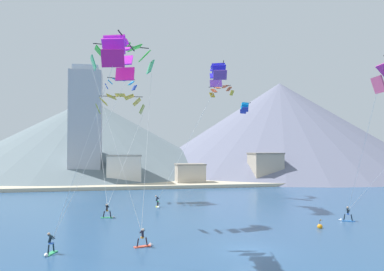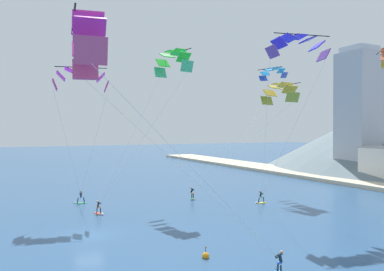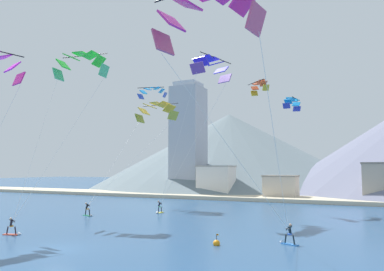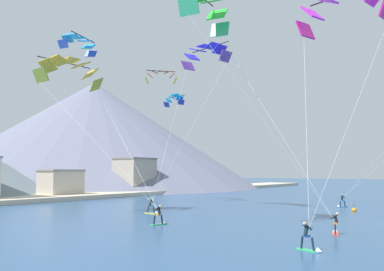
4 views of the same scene
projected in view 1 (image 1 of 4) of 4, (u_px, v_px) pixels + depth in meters
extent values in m
plane|color=navy|center=(248.00, 251.00, 30.54)|extent=(400.00, 400.00, 0.00)
cube|color=#33B266|center=(107.00, 218.00, 44.71)|extent=(1.50, 0.73, 0.07)
cylinder|color=black|center=(104.00, 214.00, 44.73)|extent=(0.27, 0.17, 0.75)
cylinder|color=black|center=(110.00, 214.00, 44.71)|extent=(0.27, 0.17, 0.75)
cube|color=orange|center=(107.00, 211.00, 44.73)|extent=(0.30, 0.36, 0.12)
cylinder|color=black|center=(107.00, 208.00, 44.63)|extent=(0.32, 0.49, 0.64)
cylinder|color=black|center=(106.00, 206.00, 44.74)|extent=(0.20, 0.55, 0.42)
cylinder|color=black|center=(108.00, 206.00, 44.73)|extent=(0.20, 0.55, 0.42)
cylinder|color=black|center=(108.00, 206.00, 44.91)|extent=(0.52, 0.14, 0.03)
sphere|color=tan|center=(107.00, 205.00, 44.47)|extent=(0.23, 0.23, 0.23)
cone|color=white|center=(114.00, 217.00, 44.69)|extent=(0.37, 0.42, 0.36)
cube|color=#E54C33|center=(142.00, 246.00, 31.69)|extent=(1.51, 0.86, 0.07)
cylinder|color=#231E28|center=(138.00, 243.00, 31.51)|extent=(0.25, 0.18, 0.69)
cylinder|color=#231E28|center=(147.00, 241.00, 31.89)|extent=(0.25, 0.18, 0.69)
cube|color=orange|center=(142.00, 237.00, 31.71)|extent=(0.30, 0.34, 0.12)
cylinder|color=#231E28|center=(143.00, 234.00, 31.66)|extent=(0.30, 0.39, 0.59)
cylinder|color=#231E28|center=(141.00, 232.00, 31.70)|extent=(0.23, 0.50, 0.38)
cylinder|color=#231E28|center=(143.00, 232.00, 31.81)|extent=(0.23, 0.50, 0.38)
cylinder|color=black|center=(141.00, 232.00, 31.91)|extent=(0.50, 0.19, 0.03)
sphere|color=beige|center=(143.00, 230.00, 31.59)|extent=(0.21, 0.21, 0.21)
cone|color=white|center=(152.00, 244.00, 32.11)|extent=(0.40, 0.43, 0.36)
cube|color=yellow|center=(158.00, 207.00, 52.67)|extent=(0.47, 1.45, 0.07)
cylinder|color=black|center=(157.00, 204.00, 53.07)|extent=(0.12, 0.24, 0.73)
cylinder|color=black|center=(158.00, 205.00, 52.29)|extent=(0.12, 0.24, 0.73)
cube|color=#33B266|center=(158.00, 201.00, 52.69)|extent=(0.31, 0.24, 0.12)
cylinder|color=black|center=(157.00, 199.00, 52.68)|extent=(0.43, 0.22, 0.62)
cylinder|color=black|center=(158.00, 198.00, 52.82)|extent=(0.52, 0.09, 0.40)
cylinder|color=black|center=(158.00, 198.00, 52.59)|extent=(0.52, 0.09, 0.40)
cylinder|color=black|center=(159.00, 198.00, 52.74)|extent=(0.04, 0.52, 0.03)
sphere|color=tan|center=(156.00, 196.00, 52.66)|extent=(0.22, 0.22, 0.22)
cone|color=white|center=(158.00, 207.00, 51.82)|extent=(0.37, 0.31, 0.36)
cube|color=#33B266|center=(51.00, 253.00, 29.63)|extent=(0.88, 1.51, 0.07)
cylinder|color=#14232D|center=(54.00, 247.00, 30.03)|extent=(0.19, 0.27, 0.73)
cylinder|color=#14232D|center=(48.00, 250.00, 29.25)|extent=(0.19, 0.27, 0.73)
cube|color=blue|center=(51.00, 243.00, 29.65)|extent=(0.37, 0.32, 0.12)
cylinder|color=#14232D|center=(50.00, 239.00, 29.67)|extent=(0.43, 0.33, 0.62)
cylinder|color=#14232D|center=(52.00, 236.00, 29.78)|extent=(0.52, 0.25, 0.40)
cylinder|color=#14232D|center=(51.00, 237.00, 29.55)|extent=(0.52, 0.25, 0.40)
cylinder|color=black|center=(54.00, 237.00, 29.64)|extent=(0.20, 0.50, 0.03)
sphere|color=tan|center=(49.00, 234.00, 29.70)|extent=(0.22, 0.22, 0.22)
cone|color=white|center=(45.00, 256.00, 28.77)|extent=(0.44, 0.40, 0.36)
cube|color=#337FDB|center=(348.00, 221.00, 42.72)|extent=(1.49, 1.01, 0.07)
cylinder|color=#14232D|center=(352.00, 218.00, 42.63)|extent=(0.27, 0.21, 0.71)
cylinder|color=#14232D|center=(344.00, 217.00, 42.83)|extent=(0.27, 0.21, 0.71)
cube|color=blue|center=(348.00, 214.00, 42.74)|extent=(0.33, 0.37, 0.12)
cylinder|color=#14232D|center=(348.00, 211.00, 42.80)|extent=(0.33, 0.38, 0.60)
cylinder|color=#14232D|center=(349.00, 210.00, 42.68)|extent=(0.29, 0.50, 0.39)
cylinder|color=#14232D|center=(347.00, 210.00, 42.74)|extent=(0.29, 0.50, 0.39)
cylinder|color=black|center=(348.00, 210.00, 42.54)|extent=(0.48, 0.25, 0.03)
sphere|color=tan|center=(348.00, 207.00, 42.89)|extent=(0.22, 0.22, 0.22)
cone|color=white|center=(340.00, 220.00, 42.94)|extent=(0.43, 0.45, 0.36)
cube|color=olive|center=(98.00, 109.00, 59.03)|extent=(0.79, 2.14, 1.48)
cube|color=gold|center=(104.00, 102.00, 59.22)|extent=(1.26, 2.18, 1.24)
cube|color=gold|center=(111.00, 97.00, 59.41)|extent=(1.59, 2.21, 0.82)
cube|color=gold|center=(120.00, 95.00, 59.56)|extent=(1.71, 2.22, 0.27)
cube|color=gold|center=(129.00, 97.00, 59.66)|extent=(1.70, 2.21, 0.82)
cube|color=gold|center=(137.00, 102.00, 59.68)|extent=(1.47, 2.17, 1.24)
cube|color=olive|center=(142.00, 109.00, 59.63)|extent=(1.06, 2.12, 1.48)
cylinder|color=black|center=(121.00, 96.00, 60.49)|extent=(6.97, 0.31, 0.10)
cylinder|color=silver|center=(101.00, 153.00, 51.92)|extent=(2.24, 14.35, 12.48)
cylinder|color=silver|center=(128.00, 153.00, 52.24)|extent=(5.12, 13.60, 12.48)
cube|color=#38BA76|center=(93.00, 63.00, 40.79)|extent=(0.80, 1.80, 1.43)
cube|color=green|center=(100.00, 52.00, 41.05)|extent=(1.30, 1.88, 1.18)
cube|color=green|center=(110.00, 46.00, 41.45)|extent=(1.62, 1.93, 0.73)
cube|color=green|center=(123.00, 44.00, 41.92)|extent=(1.71, 1.94, 0.15)
cube|color=green|center=(135.00, 48.00, 42.39)|extent=(1.65, 1.93, 0.73)
cube|color=green|center=(145.00, 56.00, 42.77)|extent=(1.35, 1.88, 1.18)
cube|color=#38BA76|center=(150.00, 67.00, 42.99)|extent=(0.86, 1.79, 1.43)
cylinder|color=black|center=(122.00, 46.00, 42.65)|extent=(6.28, 1.01, 0.10)
cylinder|color=silver|center=(114.00, 140.00, 36.32)|extent=(4.92, 9.47, 15.76)
cylinder|color=silver|center=(147.00, 141.00, 37.47)|extent=(1.72, 10.53, 15.76)
cube|color=#663892|center=(216.00, 83.00, 56.67)|extent=(1.91, 1.17, 1.29)
cube|color=#2B22D2|center=(216.00, 76.00, 55.86)|extent=(1.97, 1.47, 1.05)
cube|color=#2B22D2|center=(216.00, 70.00, 54.76)|extent=(2.01, 1.63, 0.68)
cube|color=#2B22D2|center=(217.00, 66.00, 53.49)|extent=(2.02, 1.64, 0.24)
cube|color=#2B22D2|center=(218.00, 66.00, 52.20)|extent=(2.01, 1.56, 0.68)
cube|color=#2B22D2|center=(219.00, 69.00, 51.06)|extent=(1.98, 1.33, 1.05)
cube|color=#663892|center=(220.00, 75.00, 50.19)|extent=(1.93, 0.98, 1.29)
cylinder|color=black|center=(223.00, 66.00, 53.51)|extent=(1.64, 6.53, 0.10)
cylinder|color=silver|center=(189.00, 140.00, 54.83)|extent=(8.91, 2.06, 16.28)
cylinder|color=silver|center=(189.00, 140.00, 51.32)|extent=(7.74, 4.94, 16.28)
cube|color=#C51A84|center=(125.00, 74.00, 33.16)|extent=(1.72, 0.95, 1.30)
cube|color=#DC24DA|center=(123.00, 60.00, 32.52)|extent=(1.79, 1.33, 1.11)
cube|color=#DC24DA|center=(121.00, 49.00, 31.51)|extent=(1.84, 1.54, 0.73)
cube|color=#DC24DA|center=(118.00, 42.00, 30.29)|extent=(1.85, 1.56, 0.24)
cube|color=#DC24DA|center=(115.00, 41.00, 29.06)|extent=(1.84, 1.46, 0.73)
cube|color=#DC24DA|center=(114.00, 46.00, 28.01)|extent=(1.80, 1.16, 1.11)
cube|color=#C51A84|center=(113.00, 58.00, 27.31)|extent=(1.74, 0.73, 1.30)
cylinder|color=black|center=(127.00, 42.00, 30.32)|extent=(1.47, 5.74, 0.10)
cylinder|color=silver|center=(92.00, 155.00, 31.47)|extent=(5.65, 2.27, 13.05)
cylinder|color=silver|center=(82.00, 155.00, 28.38)|extent=(4.64, 3.90, 13.05)
cube|color=#B94472|center=(378.00, 85.00, 30.68)|extent=(0.80, 1.66, 1.36)
cylinder|color=silver|center=(360.00, 161.00, 36.60)|extent=(4.93, 11.55, 11.67)
cube|color=gold|center=(232.00, 93.00, 62.77)|extent=(0.98, 1.10, 0.93)
cube|color=#CA4D25|center=(229.00, 89.00, 63.01)|extent=(1.16, 1.26, 0.83)
cube|color=#CA4D25|center=(225.00, 87.00, 63.42)|extent=(1.29, 1.33, 0.60)
cube|color=#CA4D25|center=(221.00, 86.00, 63.94)|extent=(1.34, 1.33, 0.28)
cube|color=#CA4D25|center=(217.00, 88.00, 64.49)|extent=(1.34, 1.26, 0.60)
cube|color=#CA4D25|center=(214.00, 91.00, 64.99)|extent=(1.28, 1.11, 0.83)
cube|color=gold|center=(212.00, 95.00, 65.38)|extent=(1.14, 0.89, 0.93)
cylinder|color=black|center=(220.00, 86.00, 63.60)|extent=(3.23, 2.80, 0.10)
cube|color=#2834A7|center=(243.00, 111.00, 67.71)|extent=(1.16, 0.48, 0.84)
cube|color=#0C86CB|center=(244.00, 108.00, 67.34)|extent=(1.21, 0.76, 0.77)
cube|color=#0C86CB|center=(244.00, 105.00, 66.72)|extent=(1.24, 0.96, 0.56)
cube|color=#0C86CB|center=(245.00, 103.00, 65.98)|extent=(1.26, 1.03, 0.26)
cube|color=#0C86CB|center=(245.00, 104.00, 65.22)|extent=(1.24, 1.06, 0.56)
cube|color=#0C86CB|center=(245.00, 106.00, 64.58)|extent=(1.19, 0.96, 0.77)
cube|color=#2834A7|center=(245.00, 109.00, 64.17)|extent=(1.13, 0.74, 0.84)
cylinder|color=black|center=(248.00, 104.00, 65.95)|extent=(0.44, 3.53, 0.10)
cube|color=blue|center=(134.00, 88.00, 59.02)|extent=(0.89, 1.38, 0.97)
cube|color=#1C9FEE|center=(131.00, 83.00, 58.77)|extent=(1.07, 1.42, 0.86)
cube|color=#1C9FEE|center=(126.00, 80.00, 58.47)|extent=(1.14, 1.44, 0.64)
cube|color=#1C9FEE|center=(121.00, 79.00, 58.17)|extent=(1.09, 1.46, 0.34)
cube|color=#1C9FEE|center=(115.00, 79.00, 57.92)|extent=(0.99, 1.45, 0.64)
cube|color=#1C9FEE|center=(110.00, 82.00, 57.73)|extent=(0.79, 1.44, 0.86)
cube|color=blue|center=(107.00, 86.00, 57.65)|extent=(0.54, 1.40, 0.97)
cylinder|color=black|center=(121.00, 79.00, 57.60)|extent=(4.23, 1.39, 0.10)
sphere|color=orange|center=(320.00, 227.00, 38.98)|extent=(0.56, 0.56, 0.56)
cylinder|color=black|center=(320.00, 222.00, 39.00)|extent=(0.04, 0.04, 0.44)
cube|color=orange|center=(321.00, 220.00, 39.02)|extent=(0.18, 0.01, 0.12)
cube|color=beige|center=(169.00, 185.00, 80.38)|extent=(180.00, 10.00, 0.70)
cube|color=#A89E8E|center=(265.00, 169.00, 86.94)|extent=(6.78, 6.07, 6.86)
cube|color=slate|center=(265.00, 153.00, 87.05)|extent=(7.05, 6.31, 0.30)
cube|color=beige|center=(190.00, 175.00, 83.11)|extent=(6.26, 4.54, 4.47)
cube|color=gray|center=(190.00, 164.00, 83.18)|extent=(6.51, 4.72, 0.30)
cube|color=silver|center=(124.00, 171.00, 82.42)|extent=(7.36, 5.25, 6.44)
cube|color=#9D9992|center=(124.00, 156.00, 82.53)|extent=(7.66, 5.46, 0.30)
cube|color=#A8ADB7|center=(86.00, 128.00, 84.59)|extent=(7.00, 7.00, 25.50)
cube|color=silver|center=(86.00, 70.00, 85.00)|extent=(5.60, 5.60, 1.20)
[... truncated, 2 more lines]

